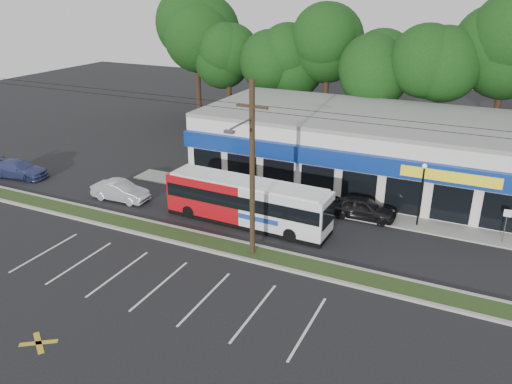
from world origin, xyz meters
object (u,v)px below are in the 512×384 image
object	(u,v)px
utility_pole	(249,165)
car_dark	(362,207)
lamp_post	(422,188)
sign_post	(506,220)
metrobus	(247,201)
pedestrian_b	(277,206)
car_silver	(120,191)
pedestrian_a	(282,209)
car_blue	(19,169)

from	to	relation	value
utility_pole	car_dark	size ratio (longest dim) A/B	11.31
lamp_post	sign_post	xyz separation A→B (m)	(5.00, -0.23, -1.12)
utility_pole	lamp_post	bearing A→B (deg)	43.95
metrobus	pedestrian_b	distance (m)	2.20
pedestrian_b	lamp_post	bearing A→B (deg)	-145.82
metrobus	car_silver	bearing A→B (deg)	-175.43
utility_pole	pedestrian_a	size ratio (longest dim) A/B	32.80
car_silver	sign_post	bearing A→B (deg)	-82.04
lamp_post	car_dark	size ratio (longest dim) A/B	0.96
metrobus	car_blue	distance (m)	20.43
lamp_post	car_blue	bearing A→B (deg)	-171.58
metrobus	pedestrian_a	world-z (taller)	metrobus
car_dark	sign_post	bearing A→B (deg)	-90.76
pedestrian_b	car_blue	bearing A→B (deg)	20.63
car_silver	pedestrian_a	distance (m)	11.94
metrobus	sign_post	bearing A→B (deg)	16.96
car_silver	pedestrian_b	size ratio (longest dim) A/B	2.32
sign_post	metrobus	xyz separation A→B (m)	(-15.07, -4.08, 0.01)
utility_pole	pedestrian_b	bearing A→B (deg)	94.90
car_dark	pedestrian_b	world-z (taller)	pedestrian_b
car_silver	pedestrian_a	size ratio (longest dim) A/B	2.80
pedestrian_a	pedestrian_b	distance (m)	0.41
pedestrian_b	utility_pole	bearing A→B (deg)	111.05
sign_post	car_silver	distance (m)	25.43
sign_post	metrobus	distance (m)	15.61
car_blue	pedestrian_b	bearing A→B (deg)	-93.21
lamp_post	sign_post	distance (m)	5.13
sign_post	metrobus	bearing A→B (deg)	-164.87
sign_post	utility_pole	bearing A→B (deg)	-149.85
sign_post	pedestrian_b	distance (m)	13.86
sign_post	pedestrian_a	world-z (taller)	sign_post
metrobus	car_dark	xyz separation A→B (m)	(6.55, 4.00, -0.81)
car_dark	car_blue	world-z (taller)	car_dark
pedestrian_b	car_dark	bearing A→B (deg)	-137.64
utility_pole	car_dark	bearing A→B (deg)	58.48
sign_post	car_blue	world-z (taller)	sign_post
car_silver	pedestrian_b	world-z (taller)	pedestrian_b
lamp_post	pedestrian_b	xyz separation A→B (m)	(-8.60, -2.80, -1.75)
sign_post	car_dark	size ratio (longest dim) A/B	0.50
metrobus	car_blue	world-z (taller)	metrobus
car_silver	car_blue	bearing A→B (deg)	86.20
car_silver	lamp_post	bearing A→B (deg)	-78.92
utility_pole	pedestrian_a	bearing A→B (deg)	90.59
utility_pole	lamp_post	xyz separation A→B (m)	(8.17, 7.87, -2.74)
sign_post	pedestrian_a	size ratio (longest dim) A/B	1.46
car_silver	car_blue	world-z (taller)	car_silver
sign_post	car_dark	xyz separation A→B (m)	(-8.52, -0.07, -0.80)
car_blue	car_silver	bearing A→B (deg)	-99.13
car_blue	lamp_post	bearing A→B (deg)	-89.26
sign_post	pedestrian_a	xyz separation A→B (m)	(-13.22, -2.57, -0.79)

